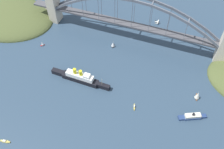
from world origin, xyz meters
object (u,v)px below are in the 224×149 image
Objects in this scene: small_boat_0 at (134,107)px; seaplane_taxiing_near_bridge at (157,22)px; harbor_ferry_steamer at (192,116)px; small_boat_5 at (198,95)px; small_boat_1 at (5,141)px; harbor_arch_bridge at (132,23)px; small_boat_2 at (113,44)px; small_boat_3 at (42,44)px; ocean_liner at (80,78)px.

seaplane_taxiing_near_bridge is at bearing -85.79° from small_boat_0.
small_boat_5 is at bearing -92.36° from harbor_ferry_steamer.
small_boat_0 is 141.68m from small_boat_1.
harbor_arch_bridge is 25.96× the size of small_boat_5.
small_boat_0 is (-38.33, 109.30, -27.05)m from harbor_arch_bridge.
small_boat_2 is at bearing -108.17° from small_boat_1.
small_boat_2 reaches higher than small_boat_3.
harbor_ferry_steamer is 200.27m from small_boat_1.
harbor_arch_bridge reaches higher than seaplane_taxiing_near_bridge.
seaplane_taxiing_near_bridge is at bearing -143.31° from small_boat_3.
small_boat_3 is (213.25, -42.86, 0.67)m from harbor_ferry_steamer.
harbor_ferry_steamer reaches higher than small_boat_0.
small_boat_5 is at bearing -170.22° from ocean_liner.
harbor_ferry_steamer is 217.52m from small_boat_3.
harbor_ferry_steamer is at bearing -171.51° from small_boat_0.
small_boat_0 is at bearing 30.16° from small_boat_5.
harbor_ferry_steamer is at bearing 148.20° from small_boat_2.
ocean_liner reaches higher than small_boat_1.
small_boat_3 is at bearing -3.95° from small_boat_5.
small_boat_2 is at bearing -55.93° from small_boat_0.
harbor_arch_bridge is at bearing -110.83° from small_boat_1.
seaplane_taxiing_near_bridge is (74.88, -145.94, -0.57)m from harbor_ferry_steamer.
small_boat_5 is (-64.59, -37.54, 4.51)m from small_boat_0.
small_boat_0 is 1.26× the size of small_boat_3.
seaplane_taxiing_near_bridge is (-62.56, -141.76, -3.76)m from ocean_liner.
small_boat_2 is 130.04m from small_boat_5.
small_boat_0 is 0.81× the size of small_boat_1.
ocean_liner is at bearing 66.19° from seaplane_taxiing_near_bridge.
small_boat_0 is 158.71m from small_boat_3.
seaplane_taxiing_near_bridge is 84.61m from small_boat_2.
ocean_liner reaches higher than small_boat_3.
small_boat_1 is at bearing 69.17° from harbor_arch_bridge.
ocean_liner is at bearing 69.54° from harbor_arch_bridge.
seaplane_taxiing_near_bridge is 261.72m from small_boat_1.
small_boat_0 is (-74.02, 13.65, -4.84)m from ocean_liner.
seaplane_taxiing_near_bridge is 1.04× the size of small_boat_0.
small_boat_3 is at bearing -19.25° from small_boat_0.
ocean_liner reaches higher than seaplane_taxiing_near_bridge.
ocean_liner is at bearing -10.45° from small_boat_0.
small_boat_2 is at bearing -161.16° from small_boat_3.
harbor_ferry_steamer is at bearing 168.64° from small_boat_3.
ocean_liner is 140.65m from small_boat_5.
ocean_liner is at bearing 152.97° from small_boat_3.
harbor_ferry_steamer is at bearing -151.54° from small_boat_1.
small_boat_2 is at bearing -103.71° from ocean_liner.
harbor_ferry_steamer is (-137.45, 4.18, -3.19)m from ocean_liner.
small_boat_5 is (-1.16, -28.07, 2.86)m from harbor_ferry_steamer.
small_boat_3 is (149.82, -52.33, 2.32)m from small_boat_0.
harbor_arch_bridge is 39.21m from small_boat_2.
small_boat_5 is at bearing 159.04° from small_boat_2.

